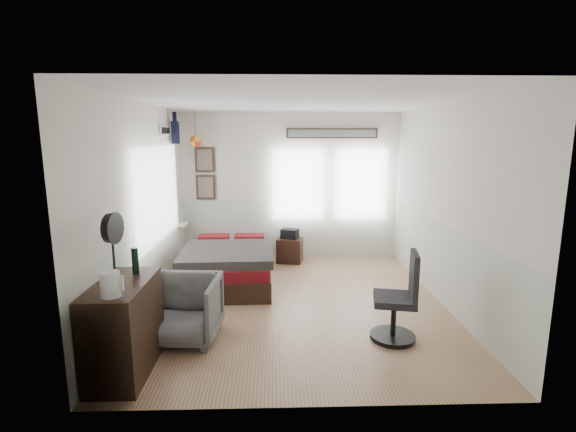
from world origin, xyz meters
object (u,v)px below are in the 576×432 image
at_px(armchair, 183,309).
at_px(task_chair, 399,304).
at_px(dresser, 125,327).
at_px(nightstand, 290,250).
at_px(bed, 229,265).

relative_size(armchair, task_chair, 0.77).
bearing_deg(dresser, nightstand, 64.27).
relative_size(armchair, nightstand, 1.79).
height_order(bed, task_chair, task_chair).
bearing_deg(bed, dresser, -108.06).
bearing_deg(armchair, dresser, -119.86).
relative_size(bed, armchair, 2.39).
xyz_separation_m(armchair, nightstand, (1.30, 2.95, -0.14)).
distance_m(armchair, nightstand, 3.22).
distance_m(bed, nightstand, 1.47).
relative_size(bed, nightstand, 4.28).
bearing_deg(dresser, armchair, 55.87).
bearing_deg(armchair, task_chair, 2.62).
bearing_deg(armchair, bed, 84.96).
xyz_separation_m(bed, task_chair, (2.11, -1.93, 0.13)).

